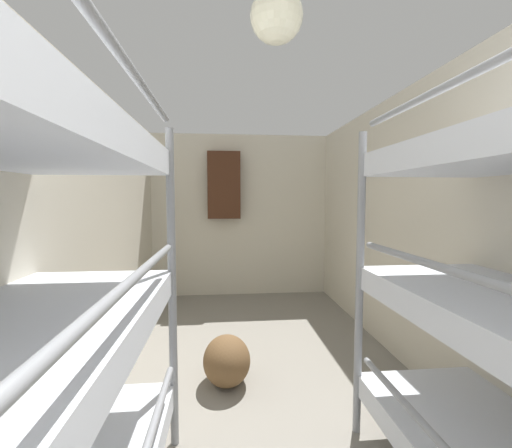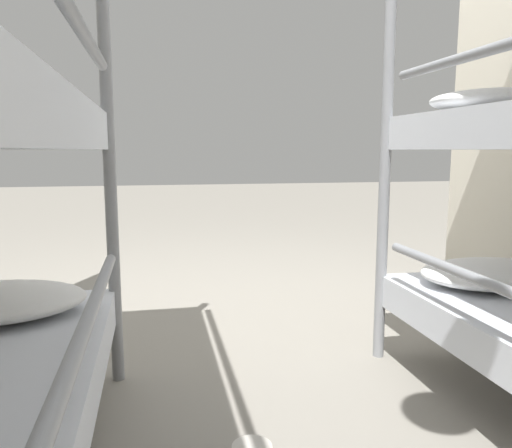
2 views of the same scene
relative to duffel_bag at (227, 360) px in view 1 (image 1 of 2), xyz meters
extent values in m
cube|color=beige|center=(-1.02, -0.30, 0.94)|extent=(0.06, 5.39, 2.23)
cube|color=beige|center=(1.47, -0.30, 0.94)|extent=(0.06, 5.39, 2.23)
cube|color=beige|center=(0.23, 2.37, 0.94)|extent=(2.55, 0.06, 2.23)
cylinder|color=gray|center=(-0.29, -0.60, 0.69)|extent=(0.04, 0.04, 1.72)
cylinder|color=gray|center=(-0.29, -1.48, 0.94)|extent=(0.03, 1.54, 0.03)
cylinder|color=gray|center=(-0.29, -1.48, 1.56)|extent=(0.03, 1.54, 0.03)
cylinder|color=gray|center=(0.75, -0.60, 0.69)|extent=(0.04, 0.04, 1.72)
cylinder|color=gray|center=(0.75, -1.48, 0.94)|extent=(0.03, 1.54, 0.03)
cylinder|color=gray|center=(0.75, -1.48, 1.56)|extent=(0.03, 1.54, 0.03)
ellipsoid|color=brown|center=(0.00, 0.00, 0.00)|extent=(0.34, 0.46, 0.34)
cube|color=#472819|center=(0.00, 2.22, 1.36)|extent=(0.44, 0.12, 0.90)
sphere|color=#F4EFCC|center=(0.23, -0.84, 2.00)|extent=(0.24, 0.24, 0.24)
camera|label=1|loc=(-0.02, -2.43, 1.18)|focal=24.00mm
camera|label=2|loc=(0.60, -0.54, 0.67)|focal=35.00mm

